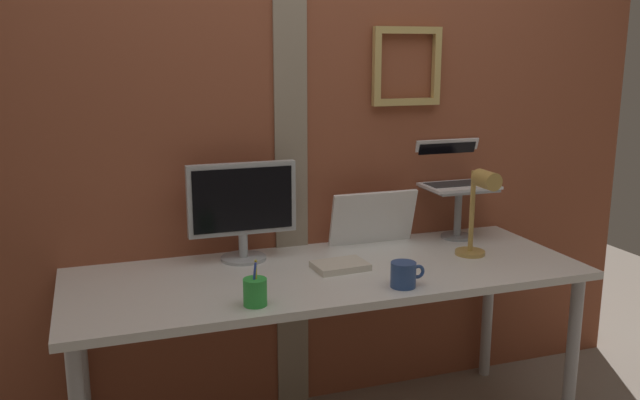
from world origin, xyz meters
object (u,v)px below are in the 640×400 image
laptop (452,173)px  whiteboard_panel (373,218)px  pen_cup (255,292)px  coffee_mug (404,274)px  desk_lamp (480,204)px  monitor (242,204)px

laptop → whiteboard_panel: 0.43m
laptop → pen_cup: laptop is taller
whiteboard_panel → coffee_mug: (-0.11, -0.52, -0.07)m
coffee_mug → pen_cup: bearing=-180.0°
whiteboard_panel → desk_lamp: (0.31, -0.32, 0.11)m
whiteboard_panel → pen_cup: bearing=-140.9°
whiteboard_panel → pen_cup: size_ratio=2.43×
whiteboard_panel → pen_cup: whiteboard_panel is taller
desk_lamp → pen_cup: (-0.96, -0.20, -0.18)m
monitor → whiteboard_panel: bearing=3.3°
whiteboard_panel → coffee_mug: size_ratio=2.97×
monitor → whiteboard_panel: monitor is taller
monitor → whiteboard_panel: (0.57, 0.03, -0.11)m
laptop → desk_lamp: (-0.08, -0.35, -0.06)m
whiteboard_panel → pen_cup: (-0.64, -0.52, -0.07)m
monitor → laptop: 0.96m
laptop → coffee_mug: (-0.50, -0.56, -0.24)m
desk_lamp → monitor: bearing=162.0°
laptop → desk_lamp: 0.37m
laptop → desk_lamp: size_ratio=0.86×
pen_cup → coffee_mug: (0.53, 0.00, -0.00)m
laptop → coffee_mug: laptop is taller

